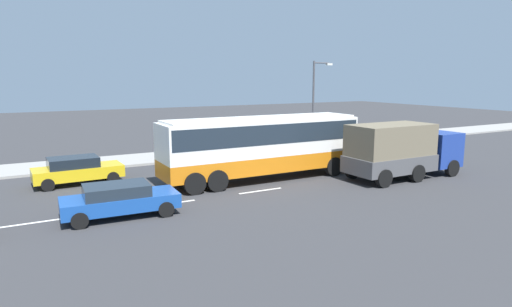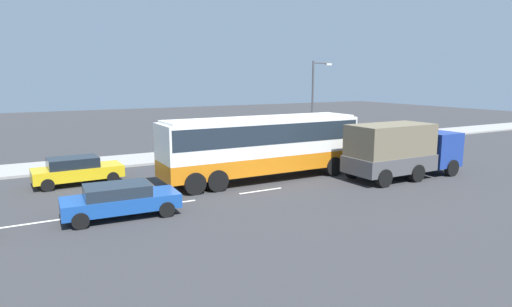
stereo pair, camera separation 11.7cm
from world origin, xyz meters
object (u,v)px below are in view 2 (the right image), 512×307
Objects in this scene: car_blue_saloon at (120,199)px; pedestrian_at_crossing at (211,140)px; street_lamp at (315,98)px; pedestrian_near_curb at (193,141)px; car_yellow_taxi at (77,170)px; coach_bus at (262,141)px; cargo_truck at (401,149)px.

pedestrian_at_crossing is (9.01, 11.61, 0.35)m from car_blue_saloon.
street_lamp is at bearing 33.95° from car_blue_saloon.
pedestrian_near_curb is at bearing -3.83° from pedestrian_at_crossing.
car_yellow_taxi is 0.67× the size of street_lamp.
coach_bus is 1.69× the size of street_lamp.
street_lamp reaches higher than car_blue_saloon.
pedestrian_at_crossing is (9.81, 4.79, 0.31)m from car_yellow_taxi.
car_yellow_taxi is 2.54× the size of pedestrian_near_curb.
pedestrian_near_curb reaches higher than pedestrian_at_crossing.
pedestrian_near_curb is 1.10× the size of pedestrian_at_crossing.
pedestrian_near_curb is at bearing 26.80° from car_yellow_taxi.
pedestrian_near_curb is 10.44m from street_lamp.
car_blue_saloon is 2.60× the size of pedestrian_near_curb.
car_yellow_taxi reaches higher than car_blue_saloon.
pedestrian_at_crossing is at bearing 117.63° from cargo_truck.
car_yellow_taxi is 6.87m from car_blue_saloon.
street_lamp is at bearing 39.38° from coach_bus.
cargo_truck is 13.66m from pedestrian_at_crossing.
coach_bus is 12.03m from street_lamp.
car_yellow_taxi is 10.92m from pedestrian_at_crossing.
cargo_truck is 1.58× the size of car_yellow_taxi.
coach_bus is at bearing 22.63° from car_blue_saloon.
pedestrian_near_curb is at bearing 123.40° from cargo_truck.
pedestrian_at_crossing reaches higher than car_blue_saloon.
car_blue_saloon is at bearing -93.42° from pedestrian_near_curb.
coach_bus is at bearing -24.59° from car_yellow_taxi.
cargo_truck reaches higher than car_blue_saloon.
street_lamp is at bearing 161.16° from pedestrian_at_crossing.
cargo_truck reaches higher than car_yellow_taxi.
car_yellow_taxi is at bearing 13.97° from pedestrian_at_crossing.
car_blue_saloon is 13.65m from pedestrian_near_curb.
car_yellow_taxi is at bearing 99.42° from car_blue_saloon.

